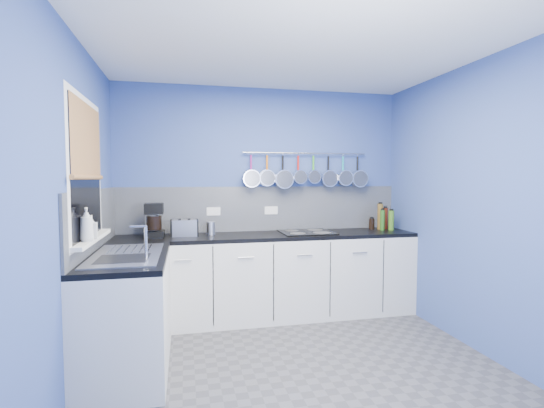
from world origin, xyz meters
name	(u,v)px	position (x,y,z in m)	size (l,w,h in m)	color
floor	(299,370)	(0.00, 0.00, -0.01)	(3.20, 3.00, 0.02)	#47474C
ceiling	(300,41)	(0.00, 0.00, 2.51)	(3.20, 3.00, 0.02)	white
wall_back	(262,200)	(0.00, 1.51, 1.25)	(3.20, 0.02, 2.50)	#364D93
wall_front	(409,240)	(0.00, -1.51, 1.25)	(3.20, 0.02, 2.50)	#364D93
wall_left	(71,214)	(-1.61, 0.00, 1.25)	(0.02, 3.00, 2.50)	#364D93
wall_right	(481,207)	(1.61, 0.00, 1.25)	(0.02, 3.00, 2.50)	#364D93
backsplash_back	(262,209)	(0.00, 1.49, 1.15)	(3.20, 0.02, 0.50)	slate
backsplash_left	(95,220)	(-1.59, 0.60, 1.15)	(0.02, 1.80, 0.50)	slate
cabinet_run_back	(267,277)	(0.00, 1.20, 0.43)	(3.20, 0.60, 0.86)	silver
worktop_back	(267,236)	(0.00, 1.20, 0.88)	(3.20, 0.60, 0.04)	black
cabinet_run_left	(128,315)	(-1.30, 0.30, 0.43)	(0.60, 1.20, 0.86)	silver
worktop_left	(127,258)	(-1.30, 0.30, 0.88)	(0.60, 1.20, 0.04)	black
window_frame	(86,171)	(-1.58, 0.30, 1.55)	(0.01, 1.00, 1.10)	white
window_glass	(87,171)	(-1.57, 0.30, 1.55)	(0.01, 0.90, 1.00)	black
bamboo_blind	(87,140)	(-1.56, 0.30, 1.77)	(0.01, 0.90, 0.55)	#CB8A46
window_sill	(92,239)	(-1.55, 0.30, 1.04)	(0.10, 0.98, 0.03)	white
sink_unit	(127,254)	(-1.30, 0.30, 0.90)	(0.50, 0.95, 0.01)	silver
mixer_tap	(146,241)	(-1.14, 0.12, 1.03)	(0.12, 0.08, 0.26)	silver
socket_left	(214,211)	(-0.55, 1.48, 1.13)	(0.15, 0.01, 0.09)	white
socket_right	(271,210)	(0.10, 1.48, 1.13)	(0.15, 0.01, 0.09)	white
pot_rail	(306,153)	(0.50, 1.45, 1.78)	(0.02, 0.02, 1.45)	silver
soap_bottle_a	(86,224)	(-1.53, 0.07, 1.17)	(0.09, 0.09, 0.24)	white
soap_bottle_b	(91,227)	(-1.53, 0.21, 1.14)	(0.08, 0.08, 0.17)	white
paper_towel	(152,222)	(-1.19, 1.29, 1.05)	(0.13, 0.13, 0.30)	white
coffee_maker	(154,220)	(-1.16, 1.22, 1.07)	(0.19, 0.21, 0.34)	black
toaster	(184,228)	(-0.86, 1.24, 0.98)	(0.26, 0.15, 0.17)	silver
canister	(211,228)	(-0.59, 1.29, 0.97)	(0.09, 0.09, 0.13)	silver
hob	(307,232)	(0.44, 1.20, 0.91)	(0.56, 0.49, 0.01)	black
pan_0	(251,170)	(-0.13, 1.44, 1.59)	(0.20, 0.09, 0.39)	silver
pan_1	(267,169)	(0.05, 1.44, 1.59)	(0.18, 0.06, 0.37)	silver
pan_2	(283,171)	(0.23, 1.44, 1.58)	(0.21, 0.12, 0.40)	silver
pan_3	(298,169)	(0.41, 1.44, 1.61)	(0.16, 0.13, 0.35)	silver
pan_4	(313,169)	(0.59, 1.44, 1.61)	(0.16, 0.08, 0.35)	silver
pan_5	(328,170)	(0.77, 1.44, 1.59)	(0.20, 0.09, 0.39)	silver
pan_6	(343,170)	(0.95, 1.44, 1.59)	(0.18, 0.12, 0.37)	silver
pan_7	(357,171)	(1.14, 1.44, 1.58)	(0.20, 0.11, 0.39)	silver
condiment_0	(385,218)	(1.45, 1.33, 1.02)	(0.06, 0.06, 0.25)	#4C190C
condiment_1	(380,217)	(1.37, 1.31, 1.05)	(0.07, 0.07, 0.30)	brown
condiment_2	(372,224)	(1.27, 1.33, 0.96)	(0.06, 0.06, 0.12)	black
condiment_3	(391,220)	(1.45, 1.21, 1.01)	(0.06, 0.06, 0.23)	#3F721E
condiment_4	(382,220)	(1.35, 1.22, 1.02)	(0.05, 0.05, 0.23)	#265919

